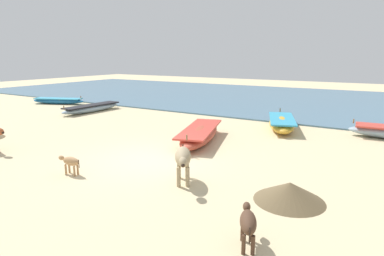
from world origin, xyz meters
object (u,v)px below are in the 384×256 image
at_px(fishing_boat_3, 282,123).
at_px(fishing_boat_4, 58,101).
at_px(cow_adult_dun, 183,158).
at_px(fishing_boat_1, 200,134).
at_px(calf_far_dark, 248,222).
at_px(calf_near_tan, 70,162).
at_px(fishing_boat_5, 92,108).

height_order(fishing_boat_3, fishing_boat_4, fishing_boat_3).
bearing_deg(cow_adult_dun, fishing_boat_1, 171.06).
relative_size(fishing_boat_3, calf_far_dark, 3.97).
xyz_separation_m(calf_near_tan, calf_far_dark, (6.04, -0.82, 0.10)).
height_order(fishing_boat_1, cow_adult_dun, cow_adult_dun).
bearing_deg(calf_far_dark, fishing_boat_1, 11.47).
xyz_separation_m(fishing_boat_5, cow_adult_dun, (11.57, -7.08, 0.48)).
xyz_separation_m(fishing_boat_3, fishing_boat_4, (-16.97, -0.08, -0.07)).
distance_m(fishing_boat_5, calf_near_tan, 11.70).
bearing_deg(fishing_boat_4, fishing_boat_5, -34.80).
xyz_separation_m(fishing_boat_4, fishing_boat_5, (4.94, -1.16, 0.02)).
xyz_separation_m(fishing_boat_1, cow_adult_dun, (1.87, -4.24, 0.42)).
bearing_deg(fishing_boat_4, fishing_boat_1, -36.87).
height_order(fishing_boat_1, fishing_boat_5, fishing_boat_1).
relative_size(fishing_boat_3, calf_near_tan, 4.68).
bearing_deg(calf_far_dark, fishing_boat_4, 37.10).
bearing_deg(fishing_boat_3, fishing_boat_5, 76.85).
height_order(fishing_boat_3, cow_adult_dun, cow_adult_dun).
bearing_deg(cow_adult_dun, fishing_boat_3, 144.16).
distance_m(cow_adult_dun, calf_far_dark, 3.41).
xyz_separation_m(fishing_boat_4, cow_adult_dun, (16.51, -8.24, 0.49)).
bearing_deg(fishing_boat_1, fishing_boat_3, 133.71).
xyz_separation_m(fishing_boat_3, fishing_boat_5, (-12.03, -1.24, -0.06)).
distance_m(fishing_boat_3, fishing_boat_4, 16.97).
height_order(fishing_boat_4, calf_far_dark, calf_far_dark).
relative_size(cow_adult_dun, calf_far_dark, 1.41).
bearing_deg(calf_near_tan, cow_adult_dun, -163.46).
xyz_separation_m(fishing_boat_5, calf_far_dark, (14.31, -9.10, 0.25)).
distance_m(fishing_boat_3, cow_adult_dun, 8.34).
relative_size(fishing_boat_5, cow_adult_dun, 3.15).
xyz_separation_m(fishing_boat_1, fishing_boat_5, (-9.70, 2.84, -0.06)).
height_order(fishing_boat_5, calf_near_tan, fishing_boat_5).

